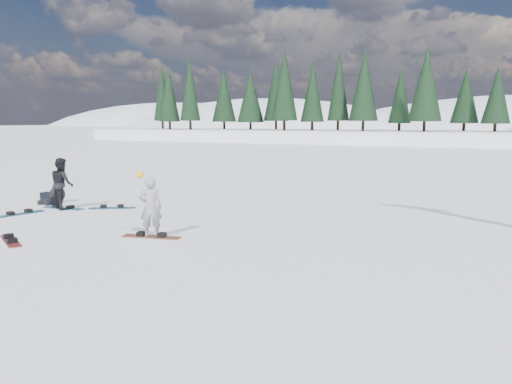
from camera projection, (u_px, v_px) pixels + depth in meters
ground at (112, 232)px, 13.04m from camera, size 420.00×420.00×0.00m
alpine_backdrop at (427, 164)px, 189.72m from camera, size 412.50×227.00×53.20m
snowboarder_woman at (150, 207)px, 12.36m from camera, size 0.67×0.60×1.67m
snowboarder_man at (62, 183)px, 16.37m from camera, size 1.03×0.96×1.70m
seated_rider at (56, 194)px, 17.62m from camera, size 0.65×0.98×0.78m
gear_bag at (48, 196)px, 18.16m from camera, size 0.49×0.36×0.30m
snowboard_woman at (152, 237)px, 12.47m from camera, size 1.53×0.58×0.03m
snowboard_man at (63, 208)px, 16.49m from camera, size 1.52×0.39×0.03m
snowboard_loose_c at (112, 208)px, 16.53m from camera, size 1.43×1.01×0.03m
snowboard_loose_a at (20, 214)px, 15.49m from camera, size 0.62×1.52×0.03m
snowboard_loose_b at (11, 241)px, 12.07m from camera, size 1.43×1.02×0.03m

